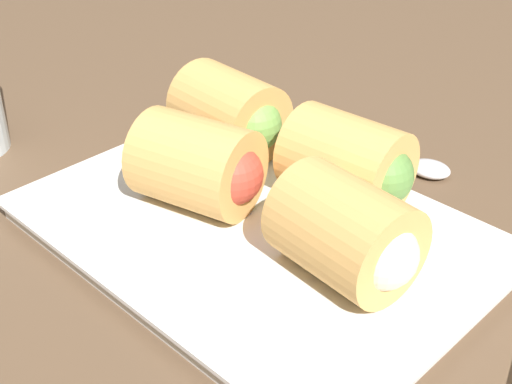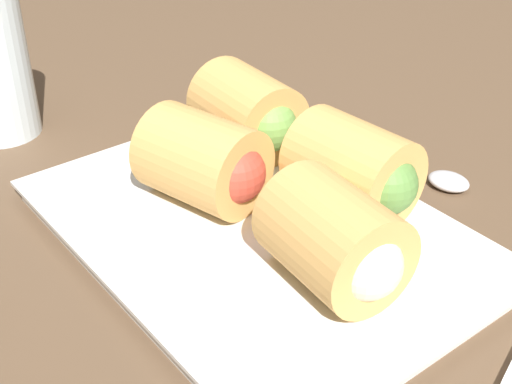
{
  "view_description": "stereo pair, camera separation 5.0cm",
  "coord_description": "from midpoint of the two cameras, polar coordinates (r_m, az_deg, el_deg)",
  "views": [
    {
      "loc": [
        -26.4,
        28.74,
        30.56
      ],
      "look_at": [
        0.62,
        1.27,
        6.0
      ],
      "focal_mm": 50.0,
      "sensor_mm": 36.0,
      "label": 1
    },
    {
      "loc": [
        -29.73,
        25.0,
        30.56
      ],
      "look_at": [
        0.62,
        1.27,
        6.0
      ],
      "focal_mm": 50.0,
      "sensor_mm": 36.0,
      "label": 2
    }
  ],
  "objects": [
    {
      "name": "serving_plate",
      "position": [
        0.47,
        3.02,
        -3.4
      ],
      "size": [
        30.39,
        21.49,
        1.5
      ],
      "color": "silver",
      "rests_on": "table_surface"
    },
    {
      "name": "table_surface",
      "position": [
        0.49,
        4.58,
        -4.87
      ],
      "size": [
        180.0,
        140.0,
        2.0
      ],
      "color": "brown",
      "rests_on": "ground"
    },
    {
      "name": "roll_back_left",
      "position": [
        0.48,
        -0.85,
        2.3
      ],
      "size": [
        9.26,
        7.93,
        6.24
      ],
      "color": "#DBA356",
      "rests_on": "serving_plate"
    },
    {
      "name": "spoon",
      "position": [
        0.57,
        14.92,
        1.69
      ],
      "size": [
        18.91,
        5.62,
        1.1
      ],
      "color": "silver",
      "rests_on": "table_surface"
    },
    {
      "name": "roll_front_right",
      "position": [
        0.41,
        10.2,
        -4.1
      ],
      "size": [
        8.96,
        6.91,
        6.24
      ],
      "color": "#DBA356",
      "rests_on": "serving_plate"
    },
    {
      "name": "roll_front_left",
      "position": [
        0.54,
        2.26,
        6.24
      ],
      "size": [
        8.85,
        6.61,
        6.24
      ],
      "color": "#DBA356",
      "rests_on": "serving_plate"
    },
    {
      "name": "roll_back_right",
      "position": [
        0.48,
        11.19,
        1.62
      ],
      "size": [
        8.93,
        6.83,
        6.24
      ],
      "color": "#DBA356",
      "rests_on": "serving_plate"
    }
  ]
}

